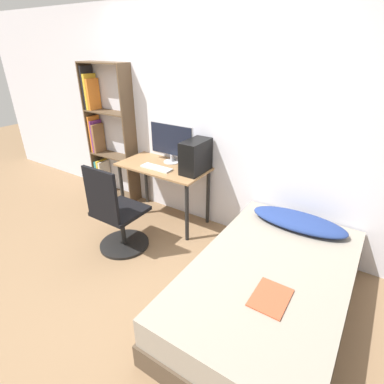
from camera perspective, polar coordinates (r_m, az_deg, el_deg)
The scene contains 11 objects.
ground_plane at distance 3.13m, azimuth -12.88°, elevation -15.33°, with size 14.00×14.00×0.00m, color #846647.
wall_back at distance 3.51m, azimuth 1.48°, elevation 13.29°, with size 8.00×0.05×2.50m.
desk at distance 3.65m, azimuth -5.49°, elevation 3.27°, with size 1.10×0.56×0.74m.
bookshelf at distance 4.46m, azimuth -16.44°, elevation 10.27°, with size 0.75×0.23×1.85m.
office_chair at distance 3.29m, azimuth -14.13°, elevation -5.00°, with size 0.54×0.54×0.99m.
bed at distance 2.68m, azimuth 14.26°, elevation -17.60°, with size 1.18×1.98×0.45m.
pillow at distance 3.08m, azimuth 19.59°, elevation -5.27°, with size 0.90×0.36×0.11m.
magazine at distance 2.28m, azimuth 14.72°, elevation -18.85°, with size 0.24×0.32×0.01m.
monitor at distance 3.64m, azimuth -3.96°, elevation 9.54°, with size 0.61×0.21×0.47m.
keyboard at distance 3.53m, azimuth -6.77°, elevation 4.59°, with size 0.39×0.13×0.02m.
pc_tower at distance 3.36m, azimuth 0.72°, elevation 6.79°, with size 0.21×0.39×0.37m.
Camera 1 is at (1.80, -1.52, 2.05)m, focal length 28.00 mm.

